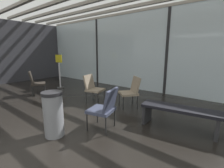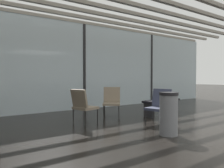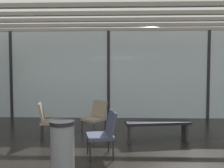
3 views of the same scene
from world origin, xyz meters
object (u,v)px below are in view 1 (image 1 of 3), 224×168
at_px(lounge_chair_2, 93,87).
at_px(waiting_bench, 179,113).
at_px(trash_bin, 53,114).
at_px(parked_airplane, 193,40).
at_px(lounge_chair_1, 35,81).
at_px(lounge_chair_3, 131,90).
at_px(lounge_chair_0, 105,106).
at_px(info_sign, 60,73).

height_order(lounge_chair_2, waiting_bench, lounge_chair_2).
bearing_deg(waiting_bench, trash_bin, 36.03).
distance_m(parked_airplane, lounge_chair_1, 9.20).
bearing_deg(trash_bin, waiting_bench, 44.15).
distance_m(lounge_chair_2, lounge_chair_3, 1.23).
distance_m(lounge_chair_0, waiting_bench, 1.52).
height_order(lounge_chair_0, lounge_chair_2, same).
bearing_deg(trash_bin, parked_airplane, 88.72).
height_order(waiting_bench, trash_bin, trash_bin).
xyz_separation_m(lounge_chair_3, info_sign, (-3.68, 0.09, 0.18)).
bearing_deg(info_sign, lounge_chair_3, -1.36).
height_order(lounge_chair_2, lounge_chair_3, same).
height_order(trash_bin, info_sign, info_sign).
relative_size(parked_airplane, lounge_chair_0, 16.13).
distance_m(lounge_chair_2, info_sign, 2.57).
relative_size(lounge_chair_2, waiting_bench, 0.56).
relative_size(lounge_chair_0, lounge_chair_3, 1.00).
height_order(parked_airplane, lounge_chair_3, parked_airplane).
distance_m(parked_airplane, trash_bin, 9.75).
bearing_deg(lounge_chair_3, lounge_chair_0, -39.68).
distance_m(lounge_chair_2, waiting_bench, 2.67).
distance_m(trash_bin, info_sign, 4.16).
xyz_separation_m(lounge_chair_2, info_sign, (-2.51, 0.49, 0.18)).
bearing_deg(lounge_chair_0, parked_airplane, 168.15).
xyz_separation_m(lounge_chair_1, trash_bin, (3.17, -1.21, -0.06)).
relative_size(parked_airplane, lounge_chair_3, 16.13).
bearing_deg(trash_bin, lounge_chair_3, 83.04).
height_order(lounge_chair_0, lounge_chair_3, same).
relative_size(lounge_chair_3, waiting_bench, 0.56).
bearing_deg(waiting_bench, lounge_chair_2, -11.75).
bearing_deg(lounge_chair_1, waiting_bench, -146.45).
xyz_separation_m(lounge_chair_2, waiting_bench, (2.66, -0.17, -0.13)).
height_order(lounge_chair_3, waiting_bench, lounge_chair_3).
xyz_separation_m(lounge_chair_0, lounge_chair_3, (-0.32, 1.51, 0.00)).
relative_size(parked_airplane, lounge_chair_2, 16.13).
xyz_separation_m(lounge_chair_1, lounge_chair_2, (2.29, 0.69, 0.00)).
xyz_separation_m(parked_airplane, waiting_bench, (1.56, -7.85, -1.89)).
bearing_deg(info_sign, parked_airplane, 63.35).
distance_m(lounge_chair_0, lounge_chair_3, 1.55).
relative_size(lounge_chair_2, lounge_chair_3, 1.00).
distance_m(parked_airplane, info_sign, 8.20).
xyz_separation_m(trash_bin, info_sign, (-3.40, 2.38, 0.25)).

